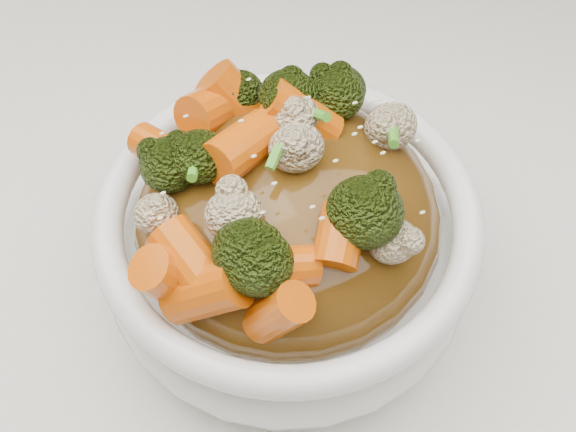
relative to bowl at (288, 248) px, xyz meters
name	(u,v)px	position (x,y,z in m)	size (l,w,h in m)	color
tablecloth	(196,297)	(-0.05, 0.03, -0.06)	(1.20, 0.80, 0.04)	white
bowl	(288,248)	(0.00, 0.00, 0.00)	(0.22, 0.22, 0.09)	white
sauce_base	(288,219)	(0.00, 0.00, 0.03)	(0.17, 0.17, 0.10)	#4D300D
carrots	(288,147)	(0.00, 0.00, 0.09)	(0.17, 0.17, 0.05)	#D05406
broccoli	(288,148)	(0.00, 0.00, 0.09)	(0.17, 0.17, 0.04)	black
cauliflower	(288,151)	(0.00, 0.00, 0.09)	(0.17, 0.17, 0.04)	beige
scallions	(288,146)	(0.00, 0.00, 0.09)	(0.13, 0.13, 0.02)	#459622
sesame_seeds	(288,146)	(0.00, 0.00, 0.09)	(0.16, 0.16, 0.01)	beige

